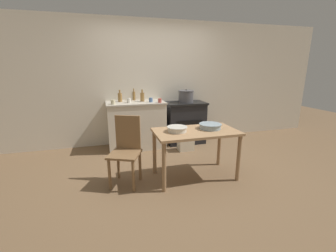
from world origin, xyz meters
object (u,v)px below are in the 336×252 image
cup_mid_right (129,100)px  work_table (196,137)px  bottle_mid_left (134,96)px  mixing_bowl_small (177,129)px  cup_center_left (151,100)px  bottle_left (142,97)px  mixing_bowl_large (210,126)px  bottle_far_left (120,97)px  chair (126,149)px  cup_center_right (113,102)px  cup_center (160,101)px  flour_sack (186,143)px  stove (185,122)px  stock_pot (186,96)px

cup_mid_right → work_table: bearing=-62.0°
work_table → bottle_mid_left: 1.94m
mixing_bowl_small → cup_center_left: 1.44m
bottle_left → bottle_mid_left: bearing=124.4°
mixing_bowl_large → bottle_far_left: 2.02m
chair → cup_center_right: 1.34m
chair → bottle_left: size_ratio=4.04×
mixing_bowl_small → cup_center: cup_center is taller
work_table → mixing_bowl_large: size_ratio=3.63×
work_table → mixing_bowl_small: (-0.28, 0.03, 0.14)m
flour_sack → cup_center_right: 1.61m
flour_sack → cup_mid_right: size_ratio=3.48×
flour_sack → cup_center_right: size_ratio=3.71×
mixing_bowl_small → work_table: bearing=-5.3°
stove → bottle_left: bottle_left is taller
cup_center_left → stock_pot: bearing=6.9°
mixing_bowl_large → stove: bearing=83.7°
work_table → mixing_bowl_large: 0.28m
work_table → mixing_bowl_small: 0.31m
flour_sack → bottle_left: bottle_left is taller
mixing_bowl_large → bottle_far_left: bottle_far_left is taller
mixing_bowl_large → cup_center: 1.37m
cup_center_right → chair: bearing=-85.6°
bottle_mid_left → cup_center_right: size_ratio=2.96×
mixing_bowl_large → cup_center_right: size_ratio=4.05×
bottle_left → bottle_mid_left: bottle_mid_left is taller
bottle_left → cup_center_right: (-0.58, -0.21, -0.05)m
cup_center → cup_center_left: bearing=138.6°
bottle_mid_left → cup_mid_right: (-0.14, -0.30, -0.05)m
stove → flour_sack: stove is taller
cup_mid_right → flour_sack: bearing=-20.8°
cup_center_left → mixing_bowl_small: bearing=-86.6°
chair → bottle_far_left: bearing=112.2°
chair → bottle_mid_left: (0.35, 1.66, 0.52)m
bottle_far_left → cup_center_right: (-0.15, -0.28, -0.05)m
work_table → mixing_bowl_large: bearing=8.8°
bottle_far_left → bottle_left: (0.43, -0.07, 0.00)m
cup_center → cup_center_right: 0.88m
work_table → stock_pot: size_ratio=3.73×
stove → work_table: stove is taller
mixing_bowl_large → cup_mid_right: (-1.03, 1.44, 0.22)m
stock_pot → bottle_mid_left: 1.08m
mixing_bowl_small → cup_mid_right: 1.55m
bottle_far_left → cup_mid_right: 0.24m
chair → bottle_left: bearing=95.7°
bottle_mid_left → cup_center_left: size_ratio=2.87×
stock_pot → mixing_bowl_small: stock_pot is taller
stove → cup_center: 0.86m
mixing_bowl_small → cup_center_left: cup_center_left is taller
bottle_mid_left → cup_center_left: 0.44m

